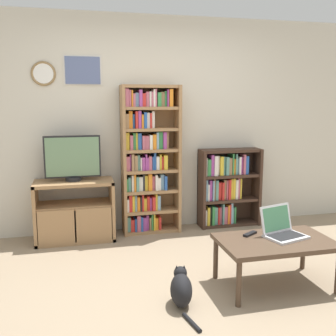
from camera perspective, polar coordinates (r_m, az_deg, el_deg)
name	(u,v)px	position (r m, az deg, el deg)	size (l,w,h in m)	color
ground_plane	(194,292)	(3.49, 3.85, -17.55)	(18.00, 18.00, 0.00)	gray
wall_back	(151,125)	(4.87, -2.45, 6.30)	(7.15, 0.09, 2.60)	beige
tv_stand	(75,211)	(4.66, -13.37, -6.07)	(0.89, 0.43, 0.70)	#9E754C
television	(73,158)	(4.57, -13.68, 1.39)	(0.63, 0.18, 0.52)	black
bookshelf_tall	(148,159)	(4.73, -2.98, 1.26)	(0.70, 0.28, 1.78)	#9E754C
bookshelf_short	(225,187)	(5.09, 8.29, -2.74)	(0.79, 0.26, 0.99)	#3D281E
coffee_table	(275,245)	(3.57, 15.31, -10.67)	(0.97, 0.60, 0.42)	#4C3828
laptop	(282,229)	(3.64, 16.19, -8.50)	(0.41, 0.37, 0.26)	silver
remote_near_laptop	(250,234)	(3.62, 11.82, -9.34)	(0.16, 0.12, 0.02)	black
cat	(181,289)	(3.25, 1.93, -17.11)	(0.22, 0.56, 0.30)	black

